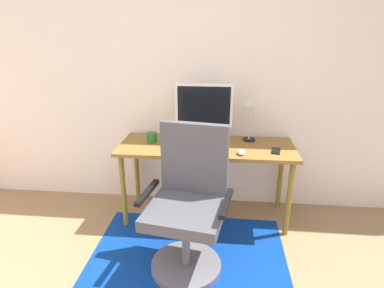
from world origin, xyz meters
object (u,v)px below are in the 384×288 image
at_px(keyboard, 198,152).
at_px(cell_phone, 276,151).
at_px(monitor, 204,108).
at_px(office_chair, 188,210).
at_px(desk_lamp, 251,111).
at_px(computer_mouse, 241,152).
at_px(desk, 206,153).
at_px(coffee_cup, 152,137).

height_order(keyboard, cell_phone, keyboard).
distance_m(monitor, office_chair, 0.96).
bearing_deg(desk_lamp, computer_mouse, -104.10).
distance_m(computer_mouse, cell_phone, 0.30).
height_order(keyboard, computer_mouse, computer_mouse).
bearing_deg(monitor, desk, -76.08).
xyz_separation_m(monitor, cell_phone, (0.61, -0.23, -0.29)).
bearing_deg(keyboard, cell_phone, 8.53).
bearing_deg(keyboard, computer_mouse, 1.81).
xyz_separation_m(computer_mouse, desk_lamp, (0.09, 0.34, 0.25)).
xyz_separation_m(desk, computer_mouse, (0.29, -0.17, 0.09)).
bearing_deg(monitor, office_chair, -93.74).
distance_m(monitor, computer_mouse, 0.53).
distance_m(desk, keyboard, 0.21).
bearing_deg(cell_phone, computer_mouse, -152.52).
distance_m(desk_lamp, office_chair, 1.07).
xyz_separation_m(monitor, office_chair, (-0.05, -0.79, -0.55)).
bearing_deg(keyboard, desk, 71.80).
bearing_deg(keyboard, coffee_cup, 152.80).
distance_m(monitor, keyboard, 0.43).
xyz_separation_m(monitor, computer_mouse, (0.32, -0.31, -0.28)).
relative_size(desk, office_chair, 1.45).
height_order(desk, keyboard, keyboard).
height_order(computer_mouse, desk_lamp, desk_lamp).
bearing_deg(coffee_cup, desk, -4.02).
xyz_separation_m(desk, coffee_cup, (-0.48, 0.03, 0.12)).
bearing_deg(cell_phone, coffee_cup, -175.45).
relative_size(computer_mouse, office_chair, 0.10).
relative_size(monitor, office_chair, 0.48).
bearing_deg(computer_mouse, desk_lamp, 75.90).
bearing_deg(coffee_cup, desk_lamp, 8.72).
xyz_separation_m(monitor, desk_lamp, (0.41, 0.03, -0.03)).
relative_size(desk, keyboard, 3.52).
bearing_deg(keyboard, office_chair, -93.10).
relative_size(keyboard, coffee_cup, 4.75).
bearing_deg(desk_lamp, office_chair, -119.45).
relative_size(cell_phone, desk_lamp, 0.37).
xyz_separation_m(keyboard, computer_mouse, (0.35, 0.01, 0.01)).
height_order(monitor, cell_phone, monitor).
bearing_deg(office_chair, keyboard, 96.35).
distance_m(keyboard, desk_lamp, 0.62).
bearing_deg(computer_mouse, keyboard, -178.19).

